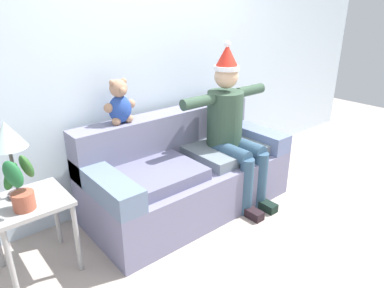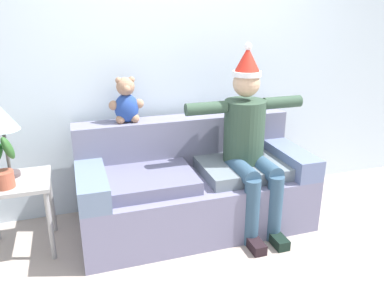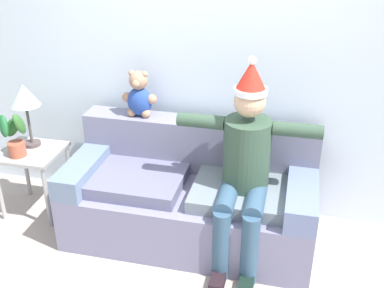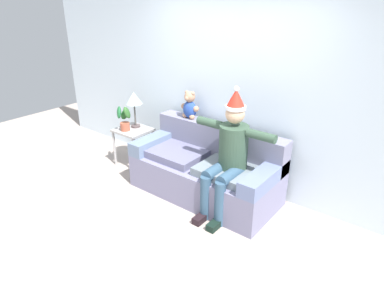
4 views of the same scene
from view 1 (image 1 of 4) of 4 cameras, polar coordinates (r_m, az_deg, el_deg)
The scene contains 8 objects.
ground_plane at distance 2.89m, azimuth 12.71°, elevation -17.88°, with size 10.00×10.00×0.00m, color #AE9E92.
back_wall at distance 3.40m, azimuth -6.82°, elevation 13.80°, with size 7.00×0.10×2.70m, color silver.
couch at distance 3.29m, azimuth -1.03°, elevation -4.69°, with size 1.91×0.88×0.88m.
person_seated at distance 3.28m, azimuth 6.55°, elevation 3.24°, with size 1.02×0.77×1.53m.
teddy_bear at distance 3.00m, azimuth -11.76°, elevation 6.52°, with size 0.29×0.17×0.38m.
side_table at distance 2.70m, azimuth -24.90°, elevation -10.13°, with size 0.50×0.47×0.58m.
table_lamp at distance 2.56m, azimuth -28.07°, elevation 0.73°, with size 0.24×0.24×0.54m.
potted_plant at distance 2.47m, azimuth -26.40°, elevation -5.98°, with size 0.24×0.24×0.39m.
Camera 1 is at (-1.85, -1.26, 1.83)m, focal length 32.50 mm.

